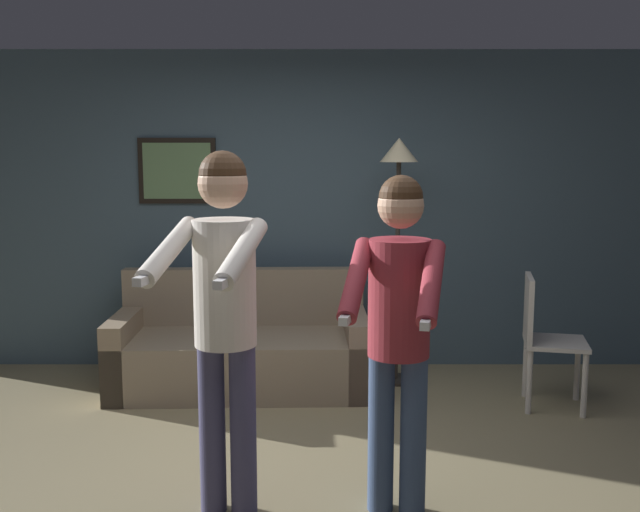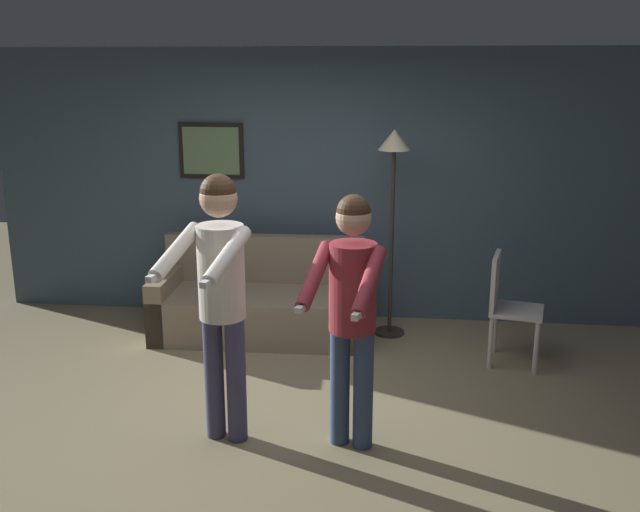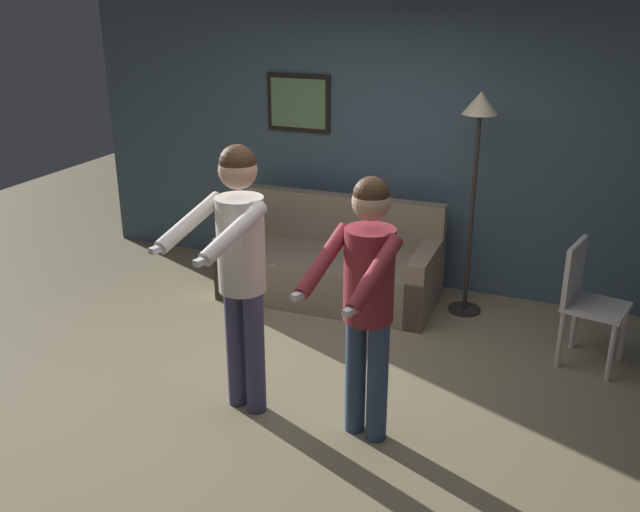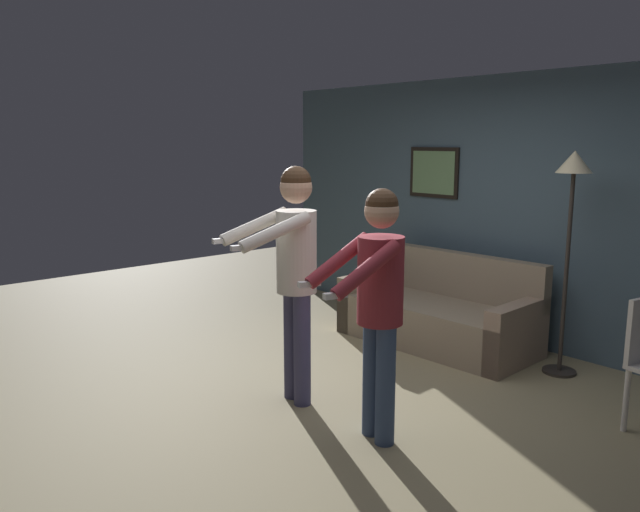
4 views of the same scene
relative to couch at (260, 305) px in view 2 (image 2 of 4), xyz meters
The scene contains 7 objects.
ground_plane 1.77m from the couch, 75.05° to the right, with size 12.00×12.00×0.00m, color #948763.
back_wall_assembly 1.27m from the couch, 54.37° to the left, with size 6.40×0.09×2.60m.
couch is the anchor object (origin of this frame).
torchiere_lamp 1.73m from the couch, ahead, with size 0.29×0.29×1.89m.
person_standing_left 2.11m from the couch, 85.86° to the right, with size 0.53×0.76×1.79m.
person_standing_right 2.28m from the couch, 63.16° to the right, with size 0.53×0.68×1.68m.
dining_chair_distant 2.22m from the couch, 10.78° to the right, with size 0.50×0.50×0.93m.
Camera 2 is at (0.81, -4.47, 2.44)m, focal length 40.00 mm.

